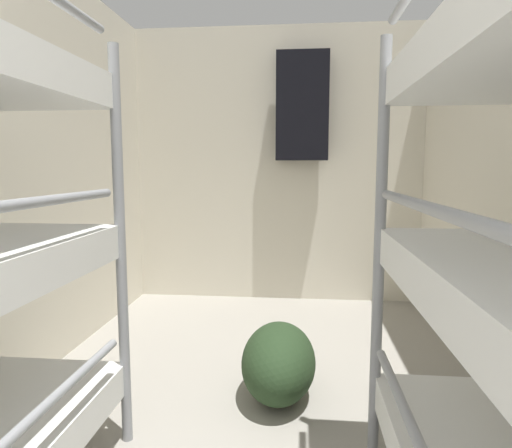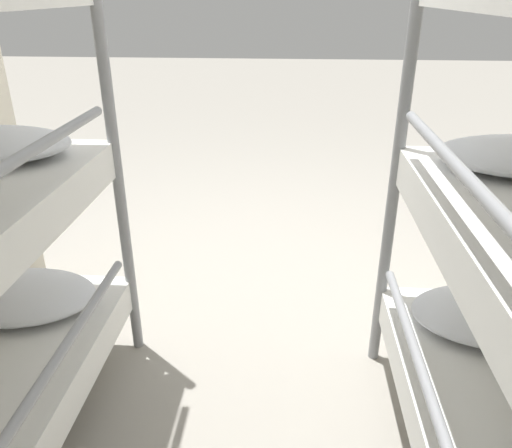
{
  "view_description": "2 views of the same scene",
  "coord_description": "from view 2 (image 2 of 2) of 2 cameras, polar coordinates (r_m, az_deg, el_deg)",
  "views": [
    {
      "loc": [
        0.22,
        0.52,
        1.19
      ],
      "look_at": [
        -0.03,
        2.97,
        0.88
      ],
      "focal_mm": 32.0,
      "sensor_mm": 36.0,
      "label": 1
    },
    {
      "loc": [
        -0.14,
        2.35,
        1.47
      ],
      "look_at": [
        -0.02,
        0.76,
        0.72
      ],
      "focal_mm": 35.0,
      "sensor_mm": 36.0,
      "label": 2
    }
  ],
  "objects": [
    {
      "name": "ground_plane",
      "position": [
        2.78,
        0.67,
        -6.74
      ],
      "size": [
        20.0,
        20.0,
        0.0
      ],
      "primitive_type": "plane",
      "color": "gray"
    }
  ]
}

